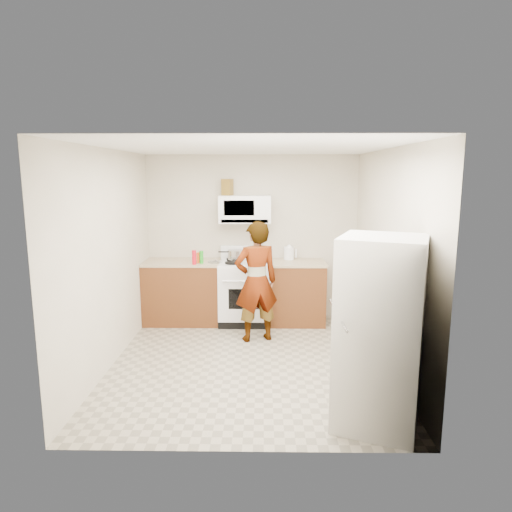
{
  "coord_description": "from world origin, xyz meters",
  "views": [
    {
      "loc": [
        0.17,
        -5.15,
        2.22
      ],
      "look_at": [
        0.08,
        0.55,
        1.19
      ],
      "focal_mm": 32.0,
      "sensor_mm": 36.0,
      "label": 1
    }
  ],
  "objects_px": {
    "person": "(256,282)",
    "saucepan": "(236,255)",
    "kettle": "(289,253)",
    "gas_range": "(245,291)",
    "fridge": "(380,333)",
    "microwave": "(245,209)"
  },
  "relations": [
    {
      "from": "microwave",
      "to": "person",
      "type": "xyz_separation_m",
      "value": [
        0.18,
        -0.87,
        -0.89
      ]
    },
    {
      "from": "person",
      "to": "saucepan",
      "type": "xyz_separation_m",
      "value": [
        -0.31,
        0.83,
        0.21
      ]
    },
    {
      "from": "gas_range",
      "to": "microwave",
      "type": "height_order",
      "value": "microwave"
    },
    {
      "from": "person",
      "to": "kettle",
      "type": "xyz_separation_m",
      "value": [
        0.48,
        0.92,
        0.22
      ]
    },
    {
      "from": "gas_range",
      "to": "saucepan",
      "type": "bearing_deg",
      "value": 148.63
    },
    {
      "from": "person",
      "to": "fridge",
      "type": "relative_size",
      "value": 0.95
    },
    {
      "from": "person",
      "to": "saucepan",
      "type": "relative_size",
      "value": 6.62
    },
    {
      "from": "gas_range",
      "to": "kettle",
      "type": "bearing_deg",
      "value": 15.07
    },
    {
      "from": "gas_range",
      "to": "saucepan",
      "type": "xyz_separation_m",
      "value": [
        -0.14,
        0.08,
        0.54
      ]
    },
    {
      "from": "fridge",
      "to": "gas_range",
      "type": "bearing_deg",
      "value": 135.74
    },
    {
      "from": "gas_range",
      "to": "kettle",
      "type": "distance_m",
      "value": 0.88
    },
    {
      "from": "gas_range",
      "to": "person",
      "type": "distance_m",
      "value": 0.83
    },
    {
      "from": "person",
      "to": "saucepan",
      "type": "distance_m",
      "value": 0.91
    },
    {
      "from": "kettle",
      "to": "saucepan",
      "type": "height_order",
      "value": "kettle"
    },
    {
      "from": "kettle",
      "to": "saucepan",
      "type": "bearing_deg",
      "value": -168.63
    },
    {
      "from": "person",
      "to": "microwave",
      "type": "bearing_deg",
      "value": -96.43
    },
    {
      "from": "person",
      "to": "kettle",
      "type": "height_order",
      "value": "person"
    },
    {
      "from": "kettle",
      "to": "microwave",
      "type": "bearing_deg",
      "value": -171.07
    },
    {
      "from": "fridge",
      "to": "kettle",
      "type": "distance_m",
      "value": 3.07
    },
    {
      "from": "person",
      "to": "fridge",
      "type": "height_order",
      "value": "fridge"
    },
    {
      "from": "fridge",
      "to": "microwave",
      "type": "bearing_deg",
      "value": 134.8
    },
    {
      "from": "gas_range",
      "to": "fridge",
      "type": "height_order",
      "value": "fridge"
    }
  ]
}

